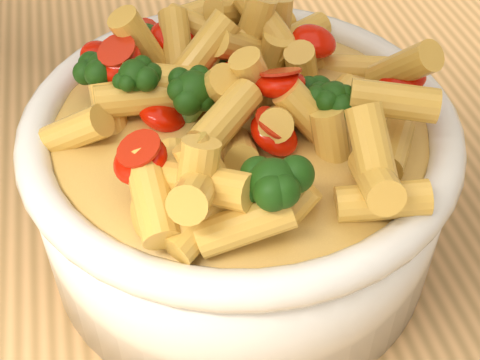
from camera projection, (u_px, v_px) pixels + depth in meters
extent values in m
cube|color=tan|center=(132.00, 247.00, 0.50)|extent=(1.20, 0.80, 0.04)
cylinder|color=tan|center=(456.00, 207.00, 1.15)|extent=(0.05, 0.05, 0.86)
cylinder|color=white|center=(240.00, 186.00, 0.45)|extent=(0.26, 0.26, 0.10)
ellipsoid|color=white|center=(240.00, 218.00, 0.47)|extent=(0.24, 0.24, 0.04)
torus|color=white|center=(240.00, 126.00, 0.41)|extent=(0.27, 0.27, 0.02)
ellipsoid|color=#F4C153|center=(240.00, 126.00, 0.41)|extent=(0.23, 0.23, 0.03)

